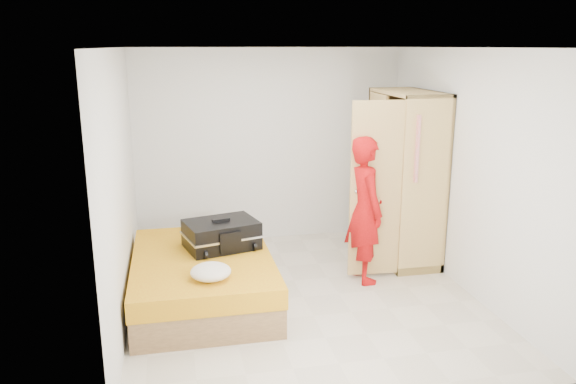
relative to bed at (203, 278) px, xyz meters
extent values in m
plane|color=beige|center=(1.05, -0.15, -0.25)|extent=(4.00, 4.00, 0.00)
plane|color=white|center=(1.05, -0.15, 2.35)|extent=(4.00, 4.00, 0.00)
cube|color=white|center=(1.05, 1.85, 1.05)|extent=(3.60, 0.02, 2.60)
cube|color=white|center=(1.05, -2.15, 1.05)|extent=(3.60, 0.02, 2.60)
cube|color=white|center=(-0.75, -0.15, 1.05)|extent=(0.02, 4.00, 2.60)
cube|color=white|center=(2.85, -0.15, 1.05)|extent=(0.02, 4.00, 2.60)
cube|color=#9C7547|center=(0.00, 0.00, -0.10)|extent=(1.40, 2.00, 0.30)
cube|color=gold|center=(0.00, 0.00, 0.15)|extent=(1.42, 2.02, 0.20)
cube|color=#E7C770|center=(2.82, 0.75, 0.80)|extent=(0.04, 1.20, 2.10)
cube|color=#E7C770|center=(2.55, 0.17, 0.80)|extent=(0.58, 0.04, 2.10)
cube|color=#E7C770|center=(2.55, 1.33, 0.80)|extent=(0.58, 0.04, 2.10)
cube|color=#E7C770|center=(2.55, 0.75, 1.83)|extent=(0.58, 1.20, 0.04)
cube|color=tan|center=(2.55, 0.75, -0.20)|extent=(0.58, 1.20, 0.10)
cube|color=#E7C770|center=(2.28, 1.05, 0.80)|extent=(0.04, 0.59, 2.00)
cube|color=#E7C770|center=(1.97, 0.21, 0.80)|extent=(0.59, 0.07, 2.00)
cylinder|color=#B2B2B7|center=(2.55, 0.75, 1.67)|extent=(0.02, 1.10, 0.02)
imported|color=red|center=(1.84, 0.18, 0.58)|extent=(0.47, 0.65, 1.67)
cube|color=black|center=(0.23, 0.21, 0.40)|extent=(0.85, 0.70, 0.30)
cube|color=black|center=(0.23, 0.21, 0.56)|extent=(0.20, 0.10, 0.03)
ellipsoid|color=beige|center=(0.05, -0.63, 0.32)|extent=(0.38, 0.38, 0.15)
cube|color=beige|center=(0.13, 0.85, 0.30)|extent=(0.59, 0.34, 0.10)
camera|label=1|loc=(-0.24, -5.55, 2.37)|focal=35.00mm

